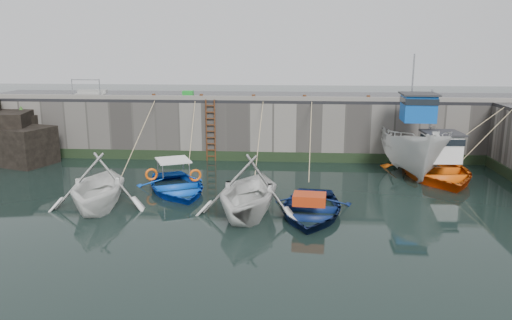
# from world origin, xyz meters

# --- Properties ---
(ground) EXTENTS (120.00, 120.00, 0.00)m
(ground) POSITION_xyz_m (0.00, 0.00, 0.00)
(ground) COLOR black
(ground) RESTS_ON ground
(quay_back) EXTENTS (30.00, 5.00, 3.00)m
(quay_back) POSITION_xyz_m (0.00, 12.50, 1.50)
(quay_back) COLOR slate
(quay_back) RESTS_ON ground
(road_back) EXTENTS (30.00, 5.00, 0.16)m
(road_back) POSITION_xyz_m (0.00, 12.50, 3.08)
(road_back) COLOR black
(road_back) RESTS_ON quay_back
(kerb_back) EXTENTS (30.00, 0.30, 0.20)m
(kerb_back) POSITION_xyz_m (0.00, 10.15, 3.26)
(kerb_back) COLOR slate
(kerb_back) RESTS_ON road_back
(algae_back) EXTENTS (30.00, 0.08, 0.50)m
(algae_back) POSITION_xyz_m (0.00, 9.96, 0.25)
(algae_back) COLOR black
(algae_back) RESTS_ON ground
(rock_outcrop) EXTENTS (5.85, 4.24, 3.41)m
(rock_outcrop) POSITION_xyz_m (-12.92, 9.11, 1.26)
(rock_outcrop) COLOR black
(rock_outcrop) RESTS_ON ground
(ladder) EXTENTS (0.51, 0.08, 3.20)m
(ladder) POSITION_xyz_m (-2.00, 9.91, 1.59)
(ladder) COLOR #3F1E0F
(ladder) RESTS_ON ground
(boat_near_white) EXTENTS (4.42, 4.93, 2.33)m
(boat_near_white) POSITION_xyz_m (-4.94, 2.05, 0.00)
(boat_near_white) COLOR white
(boat_near_white) RESTS_ON ground
(boat_near_white_rope) EXTENTS (0.04, 6.04, 3.10)m
(boat_near_white_rope) POSITION_xyz_m (-4.94, 7.27, 0.00)
(boat_near_white_rope) COLOR tan
(boat_near_white_rope) RESTS_ON ground
(boat_near_blue) EXTENTS (4.80, 5.42, 0.93)m
(boat_near_blue) POSITION_xyz_m (-2.53, 4.29, 0.00)
(boat_near_blue) COLOR blue
(boat_near_blue) RESTS_ON ground
(boat_near_blue_rope) EXTENTS (0.04, 4.13, 3.10)m
(boat_near_blue_rope) POSITION_xyz_m (-2.53, 8.40, 0.00)
(boat_near_blue_rope) COLOR tan
(boat_near_blue_rope) RESTS_ON ground
(boat_near_blacktrim) EXTENTS (4.62, 5.16, 2.45)m
(boat_near_blacktrim) POSITION_xyz_m (0.72, 1.58, 0.00)
(boat_near_blacktrim) COLOR silver
(boat_near_blacktrim) RESTS_ON ground
(boat_near_blacktrim_rope) EXTENTS (0.04, 6.46, 3.10)m
(boat_near_blacktrim_rope) POSITION_xyz_m (0.72, 7.04, 0.00)
(boat_near_blacktrim_rope) COLOR tan
(boat_near_blacktrim_rope) RESTS_ON ground
(boat_near_navy) EXTENTS (3.66, 4.83, 0.94)m
(boat_near_navy) POSITION_xyz_m (2.92, 1.82, 0.00)
(boat_near_navy) COLOR #0B1A46
(boat_near_navy) RESTS_ON ground
(boat_near_navy_rope) EXTENTS (0.04, 6.24, 3.10)m
(boat_near_navy_rope) POSITION_xyz_m (2.92, 7.16, 0.00)
(boat_near_navy_rope) COLOR tan
(boat_near_navy_rope) RESTS_ON ground
(boat_far_white) EXTENTS (3.09, 7.48, 5.84)m
(boat_far_white) POSITION_xyz_m (7.96, 8.53, 1.19)
(boat_far_white) COLOR silver
(boat_far_white) RESTS_ON ground
(boat_far_orange) EXTENTS (4.65, 6.28, 4.25)m
(boat_far_orange) POSITION_xyz_m (8.77, 7.42, 0.40)
(boat_far_orange) COLOR #E8570C
(boat_far_orange) RESTS_ON ground
(fish_crate) EXTENTS (0.58, 0.43, 0.26)m
(fish_crate) POSITION_xyz_m (-3.63, 12.28, 3.29)
(fish_crate) COLOR #1B9528
(fish_crate) RESTS_ON road_back
(railing) EXTENTS (1.60, 1.05, 1.00)m
(railing) POSITION_xyz_m (-8.75, 11.25, 3.36)
(railing) COLOR #A5A8AD
(railing) RESTS_ON road_back
(bollard_a) EXTENTS (0.18, 0.18, 0.28)m
(bollard_a) POSITION_xyz_m (-5.00, 10.25, 3.30)
(bollard_a) COLOR #3F1E0F
(bollard_a) RESTS_ON road_back
(bollard_b) EXTENTS (0.18, 0.18, 0.28)m
(bollard_b) POSITION_xyz_m (-2.50, 10.25, 3.30)
(bollard_b) COLOR #3F1E0F
(bollard_b) RESTS_ON road_back
(bollard_c) EXTENTS (0.18, 0.18, 0.28)m
(bollard_c) POSITION_xyz_m (0.20, 10.25, 3.30)
(bollard_c) COLOR #3F1E0F
(bollard_c) RESTS_ON road_back
(bollard_d) EXTENTS (0.18, 0.18, 0.28)m
(bollard_d) POSITION_xyz_m (2.80, 10.25, 3.30)
(bollard_d) COLOR #3F1E0F
(bollard_d) RESTS_ON road_back
(bollard_e) EXTENTS (0.18, 0.18, 0.28)m
(bollard_e) POSITION_xyz_m (6.00, 10.25, 3.30)
(bollard_e) COLOR #3F1E0F
(bollard_e) RESTS_ON road_back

